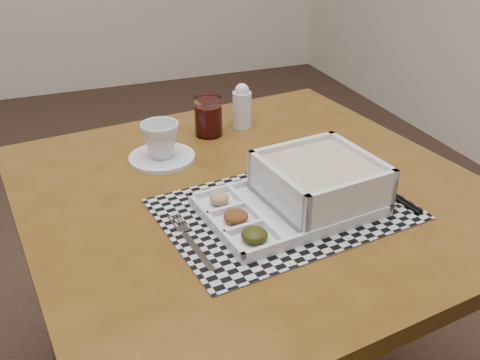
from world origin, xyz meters
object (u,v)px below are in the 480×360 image
object	(u,v)px
serving_tray	(311,188)
creamer_bottle	(242,106)
dining_table	(252,215)
cup	(161,140)
juice_glass	(208,118)

from	to	relation	value
serving_tray	creamer_bottle	xyz separation A→B (m)	(0.02, 0.41, 0.02)
dining_table	serving_tray	bearing A→B (deg)	-55.19
dining_table	cup	world-z (taller)	cup
cup	juice_glass	xyz separation A→B (m)	(0.14, 0.10, -0.00)
serving_tray	juice_glass	xyz separation A→B (m)	(-0.08, 0.39, 0.01)
creamer_bottle	serving_tray	bearing A→B (deg)	-92.37
cup	juice_glass	size ratio (longest dim) A/B	0.87
dining_table	creamer_bottle	bearing A→B (deg)	72.83
serving_tray	juice_glass	distance (m)	0.40
serving_tray	dining_table	bearing A→B (deg)	124.81
dining_table	serving_tray	world-z (taller)	serving_tray
dining_table	serving_tray	size ratio (longest dim) A/B	2.88
cup	juice_glass	world-z (taller)	juice_glass
serving_tray	juice_glass	world-z (taller)	juice_glass
juice_glass	cup	bearing A→B (deg)	-146.28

